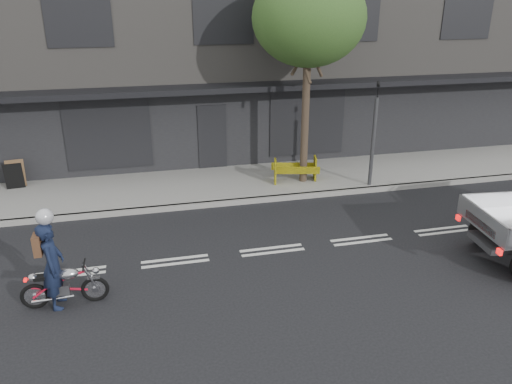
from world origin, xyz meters
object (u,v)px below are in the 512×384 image
at_px(sandwich_board, 14,176).
at_px(motorcycle, 64,285).
at_px(street_tree, 309,18).
at_px(construction_barrier, 297,171).
at_px(traffic_light_pole, 373,140).
at_px(rider, 53,266).

bearing_deg(sandwich_board, motorcycle, -79.14).
distance_m(street_tree, construction_barrier, 4.73).
relative_size(street_tree, traffic_light_pole, 1.93).
relative_size(street_tree, rider, 3.66).
bearing_deg(traffic_light_pole, motorcycle, -152.71).
relative_size(traffic_light_pole, construction_barrier, 2.38).
bearing_deg(sandwich_board, rider, -80.29).
xyz_separation_m(traffic_light_pole, sandwich_board, (-11.16, 2.24, -1.06)).
relative_size(rider, sandwich_board, 2.10).
bearing_deg(street_tree, construction_barrier, -147.10).
bearing_deg(street_tree, traffic_light_pole, -23.03).
bearing_deg(construction_barrier, street_tree, 32.90).
relative_size(motorcycle, construction_barrier, 1.18).
xyz_separation_m(rider, construction_barrier, (6.81, 5.28, -0.36)).
xyz_separation_m(street_tree, construction_barrier, (-0.26, -0.17, -4.72)).
distance_m(traffic_light_pole, construction_barrier, 2.60).
height_order(street_tree, motorcycle, street_tree).
bearing_deg(motorcycle, street_tree, 38.57).
bearing_deg(motorcycle, sandwich_board, 108.51).
bearing_deg(construction_barrier, rider, -142.20).
height_order(traffic_light_pole, construction_barrier, traffic_light_pole).
xyz_separation_m(motorcycle, rider, (-0.15, 0.00, 0.46)).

